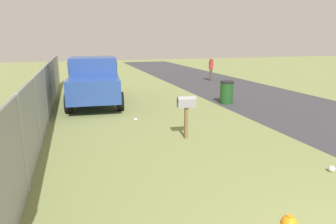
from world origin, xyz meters
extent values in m
sphere|color=orange|center=(1.23, 0.92, 0.52)|extent=(0.21, 0.21, 0.21)
cylinder|color=orange|center=(1.23, 0.92, 0.59)|extent=(0.08, 0.08, 0.08)
cube|color=brown|center=(6.09, 0.43, 0.47)|extent=(0.09, 0.09, 0.94)
cube|color=gray|center=(6.09, 0.43, 1.05)|extent=(0.24, 0.54, 0.22)
cylinder|color=gray|center=(6.09, 0.43, 1.16)|extent=(0.24, 0.54, 0.20)
cube|color=red|center=(6.20, 0.43, 1.11)|extent=(0.02, 0.04, 0.18)
cube|color=#284793|center=(11.98, 2.56, 0.88)|extent=(5.56, 2.49, 0.90)
cube|color=#284793|center=(11.34, 2.62, 1.71)|extent=(2.00, 2.00, 0.76)
cube|color=black|center=(11.34, 2.62, 1.71)|extent=(1.95, 2.04, 0.53)
cube|color=#284793|center=(13.08, 1.53, 1.39)|extent=(2.80, 0.33, 0.12)
cube|color=#284793|center=(13.25, 3.37, 1.39)|extent=(2.80, 0.33, 0.12)
cylinder|color=black|center=(10.12, 1.72, 0.38)|extent=(0.78, 0.33, 0.76)
cylinder|color=black|center=(10.30, 3.72, 0.38)|extent=(0.78, 0.33, 0.76)
cylinder|color=black|center=(13.66, 1.40, 0.38)|extent=(0.78, 0.33, 0.76)
cylinder|color=black|center=(13.85, 3.40, 0.38)|extent=(0.78, 0.33, 0.76)
cylinder|color=#1E4C1E|center=(9.98, -3.03, 0.47)|extent=(0.58, 0.58, 0.94)
cylinder|color=black|center=(9.98, -3.03, 0.98)|extent=(0.60, 0.60, 0.08)
cylinder|color=#4C4238|center=(16.87, -5.60, 0.40)|extent=(0.14, 0.14, 0.81)
cylinder|color=#4C4238|center=(16.98, -5.69, 0.40)|extent=(0.14, 0.14, 0.81)
cylinder|color=#B23333|center=(16.92, -5.65, 1.11)|extent=(0.30, 0.30, 0.60)
sphere|color=#8C6647|center=(16.92, -5.65, 1.52)|extent=(0.22, 0.22, 0.22)
cylinder|color=#B23333|center=(16.77, -5.52, 1.14)|extent=(0.09, 0.17, 0.55)
cylinder|color=#B23333|center=(17.08, -5.78, 1.14)|extent=(0.09, 0.17, 0.55)
cylinder|color=#9EA3A8|center=(4.14, 4.39, 0.95)|extent=(0.07, 0.07, 1.89)
cylinder|color=#9EA3A8|center=(6.51, 4.39, 0.95)|extent=(0.07, 0.07, 1.89)
cylinder|color=#9EA3A8|center=(8.89, 4.39, 0.95)|extent=(0.07, 0.07, 1.89)
cylinder|color=#9EA3A8|center=(11.26, 4.39, 0.95)|extent=(0.07, 0.07, 1.89)
cylinder|color=#9EA3A8|center=(13.64, 4.39, 0.95)|extent=(0.07, 0.07, 1.89)
cylinder|color=#9EA3A8|center=(16.01, 4.39, 0.95)|extent=(0.07, 0.07, 1.89)
cylinder|color=#9EA3A8|center=(18.39, 4.39, 0.95)|extent=(0.07, 0.07, 1.89)
cube|color=#9EA3A8|center=(10.08, 4.39, 1.86)|extent=(16.62, 0.04, 0.04)
cube|color=gray|center=(10.08, 4.39, 0.95)|extent=(16.62, 0.01, 1.89)
sphere|color=silver|center=(3.05, -1.78, 0.07)|extent=(0.14, 0.14, 0.14)
cylinder|color=white|center=(8.44, 1.44, 0.04)|extent=(0.12, 0.13, 0.08)
camera|label=1|loc=(-1.36, 3.39, 2.80)|focal=30.85mm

